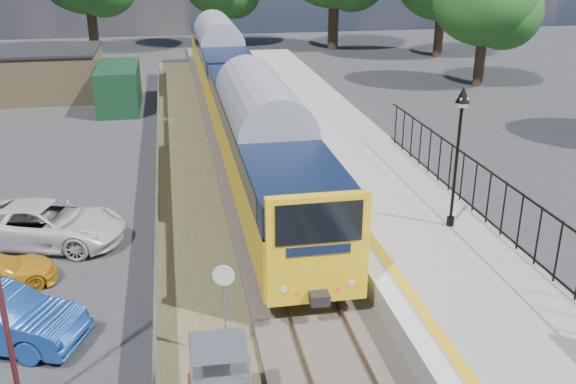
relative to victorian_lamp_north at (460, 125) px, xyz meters
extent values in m
plane|color=#2D2D30|center=(-5.30, -6.00, -4.30)|extent=(120.00, 120.00, 0.00)
cube|color=#473F38|center=(-5.30, 4.00, -4.20)|extent=(3.40, 80.00, 0.20)
cube|color=#4C472D|center=(-8.20, 2.00, -4.27)|extent=(2.60, 70.00, 0.06)
cube|color=brown|center=(-6.02, 4.00, -4.08)|extent=(0.07, 80.00, 0.14)
cube|color=brown|center=(-4.58, 4.00, -4.08)|extent=(0.07, 80.00, 0.14)
cube|color=gray|center=(-1.10, 2.00, -3.85)|extent=(5.00, 70.00, 0.90)
cube|color=silver|center=(-3.35, 2.00, -3.39)|extent=(0.50, 70.00, 0.01)
cube|color=yellow|center=(-2.85, 2.00, -3.39)|extent=(0.30, 70.00, 0.01)
cylinder|color=black|center=(0.00, 0.00, -3.25)|extent=(0.24, 0.24, 0.30)
cylinder|color=black|center=(0.00, 0.00, -1.40)|extent=(0.10, 0.10, 3.70)
cube|color=black|center=(0.00, 0.00, 0.55)|extent=(0.08, 0.08, 0.30)
cube|color=beige|center=(0.00, 0.00, 0.72)|extent=(0.26, 0.26, 0.30)
cone|color=black|center=(0.00, 0.00, 0.95)|extent=(0.44, 0.44, 0.50)
cube|color=black|center=(1.25, -3.50, -1.65)|extent=(0.05, 26.00, 0.05)
cube|color=#917751|center=(-17.30, 26.00, -2.80)|extent=(8.00, 6.00, 3.00)
cube|color=black|center=(-17.30, 26.00, -1.25)|extent=(8.20, 6.20, 0.15)
cube|color=#153B24|center=(-11.80, 22.00, -3.00)|extent=(2.40, 6.00, 2.60)
cylinder|color=#332319|center=(-15.30, 44.00, -2.37)|extent=(0.88, 0.88, 3.85)
cylinder|color=#332319|center=(-3.30, 46.00, -2.72)|extent=(0.72, 0.72, 3.15)
cylinder|color=#332319|center=(6.70, 42.00, -2.20)|extent=(0.96, 0.96, 4.20)
cylinder|color=#332319|center=(14.70, 36.00, -2.55)|extent=(0.80, 0.80, 3.50)
cylinder|color=#332319|center=(12.70, 24.00, -2.72)|extent=(0.72, 0.72, 3.15)
ellipsoid|color=#184A19|center=(12.70, 24.00, 1.55)|extent=(7.20, 7.20, 6.12)
cube|color=yellow|center=(-5.30, 6.52, -2.61)|extent=(2.80, 20.00, 1.90)
cube|color=#0E1834|center=(-5.30, 6.52, -1.31)|extent=(2.82, 20.00, 0.90)
cube|color=black|center=(-5.30, 6.52, -1.31)|extent=(2.82, 18.00, 0.70)
cube|color=black|center=(-5.30, 6.52, -3.79)|extent=(2.00, 18.00, 0.45)
cube|color=yellow|center=(-5.30, 27.12, -2.61)|extent=(2.80, 20.00, 1.90)
cube|color=#0E1834|center=(-5.30, 27.12, -1.31)|extent=(2.82, 20.00, 0.90)
cube|color=black|center=(-5.30, 27.12, -1.31)|extent=(2.82, 18.00, 0.70)
cube|color=black|center=(-5.30, 27.12, -3.79)|extent=(2.00, 18.00, 0.45)
cube|color=black|center=(-5.30, -3.69, -1.26)|extent=(2.24, 0.04, 1.10)
cylinder|color=#999EA3|center=(-7.80, -4.65, -3.12)|extent=(0.06, 0.06, 2.36)
cylinder|color=silver|center=(-7.80, -4.70, -1.94)|extent=(0.52, 0.17, 0.53)
imported|color=silver|center=(-13.15, 2.92, -3.56)|extent=(5.77, 3.87, 1.47)
camera|label=1|loc=(-8.72, -17.88, 5.31)|focal=40.00mm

